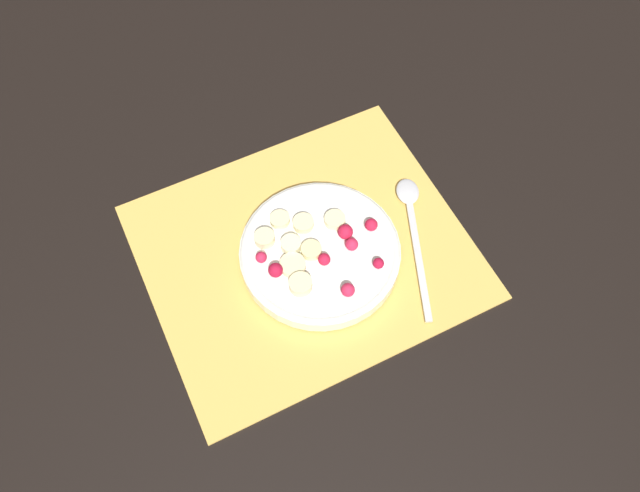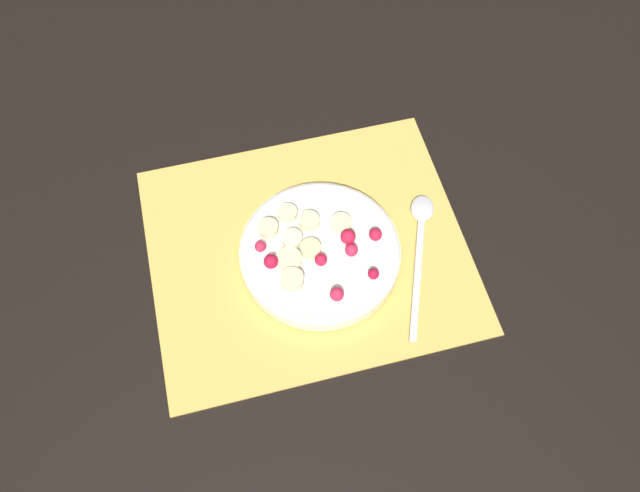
# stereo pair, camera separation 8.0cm
# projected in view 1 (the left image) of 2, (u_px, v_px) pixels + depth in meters

# --- Properties ---
(ground_plane) EXTENTS (3.00, 3.00, 0.00)m
(ground_plane) POSITION_uv_depth(u_px,v_px,m) (306.00, 252.00, 0.84)
(ground_plane) COLOR black
(placemat) EXTENTS (0.42, 0.36, 0.01)m
(placemat) POSITION_uv_depth(u_px,v_px,m) (306.00, 251.00, 0.83)
(placemat) COLOR #E0B251
(placemat) RESTS_ON ground_plane
(fruit_bowl) EXTENTS (0.21, 0.21, 0.04)m
(fruit_bowl) POSITION_uv_depth(u_px,v_px,m) (319.00, 252.00, 0.81)
(fruit_bowl) COLOR silver
(fruit_bowl) RESTS_ON placemat
(spoon) EXTENTS (0.10, 0.21, 0.01)m
(spoon) POSITION_uv_depth(u_px,v_px,m) (412.00, 216.00, 0.85)
(spoon) COLOR silver
(spoon) RESTS_ON placemat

